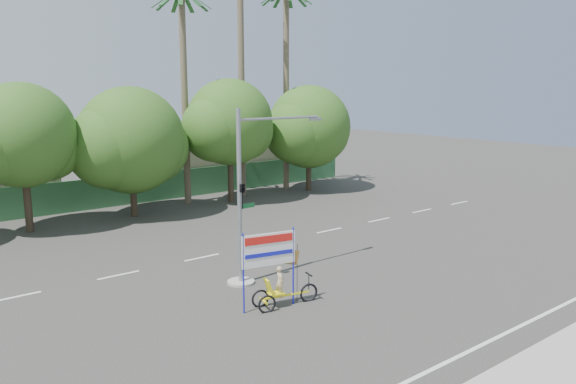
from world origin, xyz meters
TOP-DOWN VIEW (x-y plane):
  - ground at (0.00, 0.00)m, footprint 120.00×120.00m
  - sidewalk_near at (0.00, -7.50)m, footprint 50.00×2.40m
  - fence at (0.00, 21.50)m, footprint 38.00×0.08m
  - building_right at (8.00, 26.00)m, footprint 14.00×8.00m
  - tree_left at (-7.05, 18.00)m, footprint 6.66×5.60m
  - tree_center at (-1.05, 18.00)m, footprint 7.62×6.40m
  - tree_right at (5.95, 18.00)m, footprint 6.90×5.80m
  - tree_far_right at (12.95, 18.00)m, footprint 7.38×6.20m
  - palm_tall at (8.00, 19.50)m, footprint 3.73×3.79m
  - palm_mid at (12.00, 19.50)m, footprint 3.73×3.79m
  - palm_short at (3.50, 19.50)m, footprint 3.73×3.79m
  - traffic_signal at (-2.20, 3.98)m, footprint 4.72×1.10m
  - trike_billboard at (-2.88, 1.13)m, footprint 2.92×1.03m

SIDE VIEW (x-z plane):
  - ground at x=0.00m, z-range 0.00..0.00m
  - sidewalk_near at x=0.00m, z-range 0.00..0.12m
  - fence at x=0.00m, z-range 0.00..2.00m
  - trike_billboard at x=-2.88m, z-range -0.29..2.64m
  - building_right at x=8.00m, z-range 0.00..3.60m
  - traffic_signal at x=-2.20m, z-range -0.58..6.42m
  - tree_center at x=-1.05m, z-range 0.54..8.39m
  - tree_far_right at x=12.95m, z-range 0.68..8.61m
  - tree_left at x=-7.05m, z-range 1.02..9.09m
  - tree_right at x=5.95m, z-range 1.06..9.42m
  - palm_short at x=3.50m, z-range 1.64..16.09m
  - palm_mid at x=12.00m, z-range 1.67..17.12m
  - palm_tall at x=8.00m, z-range 1.74..19.19m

